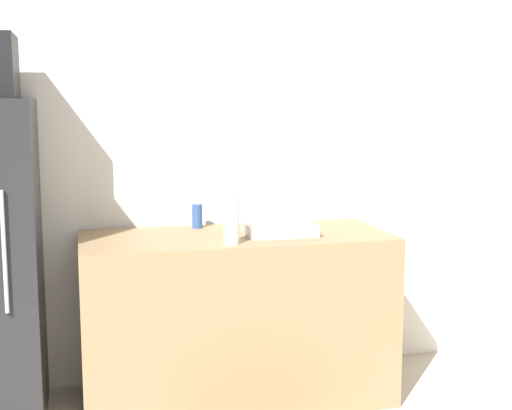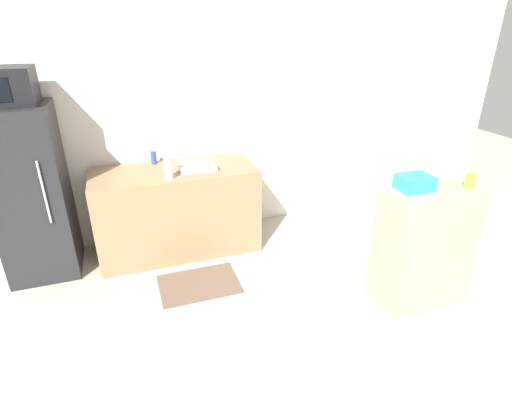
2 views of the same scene
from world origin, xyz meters
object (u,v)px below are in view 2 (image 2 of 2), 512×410
at_px(microwave, 4,86).
at_px(bottle_tall, 168,166).
at_px(jar, 470,181).
at_px(bottle_short, 154,158).
at_px(basket, 415,183).
at_px(refrigerator, 32,194).

relative_size(microwave, bottle_tall, 1.86).
xyz_separation_m(bottle_tall, jar, (2.21, -1.32, 0.06)).
bearing_deg(microwave, bottle_short, 10.91).
relative_size(bottle_tall, basket, 0.94).
relative_size(refrigerator, jar, 14.48).
bearing_deg(bottle_tall, refrigerator, 167.70).
distance_m(refrigerator, bottle_tall, 1.27).
xyz_separation_m(bottle_tall, bottle_short, (-0.09, 0.48, -0.06)).
xyz_separation_m(microwave, basket, (2.98, -1.48, -0.67)).
bearing_deg(basket, bottle_short, 137.50).
bearing_deg(jar, microwave, 155.27).
bearing_deg(bottle_tall, microwave, 167.76).
height_order(bottle_short, basket, basket).
distance_m(basket, jar, 0.46).
relative_size(bottle_tall, jar, 2.23).
bearing_deg(microwave, refrigerator, 73.46).
bearing_deg(microwave, jar, -24.73).
bearing_deg(bottle_tall, basket, -34.58).
xyz_separation_m(bottle_tall, basket, (1.76, -1.21, 0.06)).
xyz_separation_m(bottle_short, basket, (1.85, -1.70, 0.12)).
bearing_deg(jar, bottle_short, 142.00).
relative_size(bottle_short, jar, 1.19).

